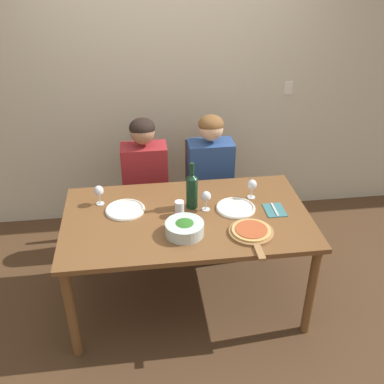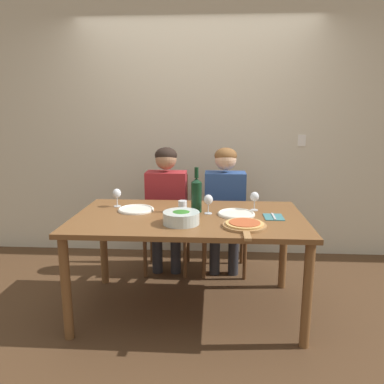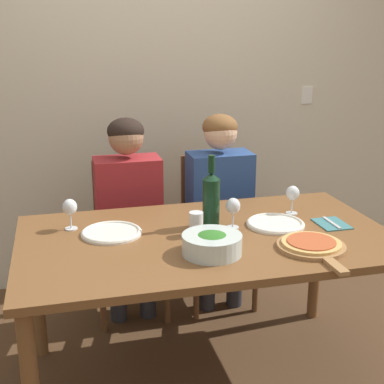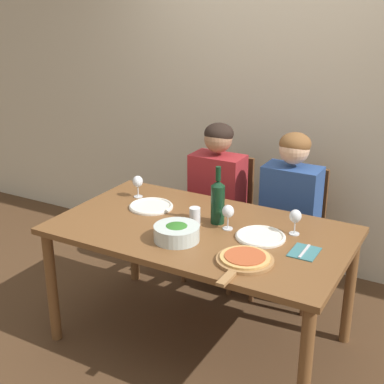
{
  "view_description": "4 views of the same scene",
  "coord_description": "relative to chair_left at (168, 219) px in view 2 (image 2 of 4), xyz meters",
  "views": [
    {
      "loc": [
        -0.3,
        -2.61,
        2.53
      ],
      "look_at": [
        0.05,
        0.06,
        0.93
      ],
      "focal_mm": 42.0,
      "sensor_mm": 36.0,
      "label": 1
    },
    {
      "loc": [
        0.19,
        -2.72,
        1.55
      ],
      "look_at": [
        0.03,
        -0.02,
        0.97
      ],
      "focal_mm": 35.0,
      "sensor_mm": 36.0,
      "label": 2
    },
    {
      "loc": [
        -0.64,
        -2.23,
        1.69
      ],
      "look_at": [
        -0.03,
        0.15,
        0.95
      ],
      "focal_mm": 50.0,
      "sensor_mm": 36.0,
      "label": 3
    },
    {
      "loc": [
        1.36,
        -2.53,
        2.07
      ],
      "look_at": [
        -0.11,
        0.09,
        0.95
      ],
      "focal_mm": 50.0,
      "sensor_mm": 36.0,
      "label": 4
    }
  ],
  "objects": [
    {
      "name": "dinner_plate_right",
      "position": [
        0.63,
        -0.8,
        0.29
      ],
      "size": [
        0.28,
        0.28,
        0.02
      ],
      "color": "silver",
      "rests_on": "dining_table"
    },
    {
      "name": "wine_glass_right",
      "position": [
        0.78,
        -0.66,
        0.38
      ],
      "size": [
        0.07,
        0.07,
        0.15
      ],
      "color": "silver",
      "rests_on": "dining_table"
    },
    {
      "name": "person_woman",
      "position": [
        -0.0,
        -0.11,
        0.23
      ],
      "size": [
        0.47,
        0.51,
        1.22
      ],
      "color": "#28282D",
      "rests_on": "ground"
    },
    {
      "name": "wine_glass_centre",
      "position": [
        0.41,
        -0.78,
        0.38
      ],
      "size": [
        0.07,
        0.07,
        0.15
      ],
      "color": "silver",
      "rests_on": "dining_table"
    },
    {
      "name": "fork_on_napkin",
      "position": [
        0.9,
        -0.86,
        0.28
      ],
      "size": [
        0.14,
        0.18,
        0.01
      ],
      "color": "#387075",
      "rests_on": "dining_table"
    },
    {
      "name": "back_wall",
      "position": [
        0.27,
        0.46,
        0.85
      ],
      "size": [
        10.0,
        0.06,
        2.7
      ],
      "color": "beige",
      "rests_on": "ground"
    },
    {
      "name": "dinner_plate_left",
      "position": [
        -0.16,
        -0.72,
        0.29
      ],
      "size": [
        0.28,
        0.28,
        0.02
      ],
      "color": "silver",
      "rests_on": "dining_table"
    },
    {
      "name": "dining_table",
      "position": [
        0.27,
        -0.85,
        0.19
      ],
      "size": [
        1.73,
        0.99,
        0.78
      ],
      "color": "brown",
      "rests_on": "ground"
    },
    {
      "name": "chair_left",
      "position": [
        0.0,
        0.0,
        0.0
      ],
      "size": [
        0.42,
        0.42,
        0.94
      ],
      "color": "brown",
      "rests_on": "ground"
    },
    {
      "name": "chair_right",
      "position": [
        0.56,
        0.0,
        0.0
      ],
      "size": [
        0.42,
        0.42,
        0.94
      ],
      "color": "brown",
      "rests_on": "ground"
    },
    {
      "name": "person_man",
      "position": [
        0.56,
        -0.11,
        0.23
      ],
      "size": [
        0.47,
        0.51,
        1.22
      ],
      "color": "#28282D",
      "rests_on": "ground"
    },
    {
      "name": "wine_bottle",
      "position": [
        0.32,
        -0.73,
        0.42
      ],
      "size": [
        0.08,
        0.08,
        0.35
      ],
      "color": "black",
      "rests_on": "dining_table"
    },
    {
      "name": "water_tumbler",
      "position": [
        0.22,
        -0.83,
        0.33
      ],
      "size": [
        0.07,
        0.07,
        0.11
      ],
      "color": "silver",
      "rests_on": "dining_table"
    },
    {
      "name": "broccoli_bowl",
      "position": [
        0.23,
        -1.06,
        0.32
      ],
      "size": [
        0.26,
        0.26,
        0.09
      ],
      "color": "silver",
      "rests_on": "dining_table"
    },
    {
      "name": "wine_glass_left",
      "position": [
        -0.34,
        -0.61,
        0.38
      ],
      "size": [
        0.07,
        0.07,
        0.15
      ],
      "color": "silver",
      "rests_on": "dining_table"
    },
    {
      "name": "ground_plane",
      "position": [
        0.27,
        -0.85,
        -0.5
      ],
      "size": [
        40.0,
        40.0,
        0.0
      ],
      "primitive_type": "plane",
      "color": "#4C331E"
    },
    {
      "name": "pizza_on_board",
      "position": [
        0.67,
        -1.11,
        0.29
      ],
      "size": [
        0.3,
        0.44,
        0.04
      ],
      "color": "#9E7042",
      "rests_on": "dining_table"
    }
  ]
}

